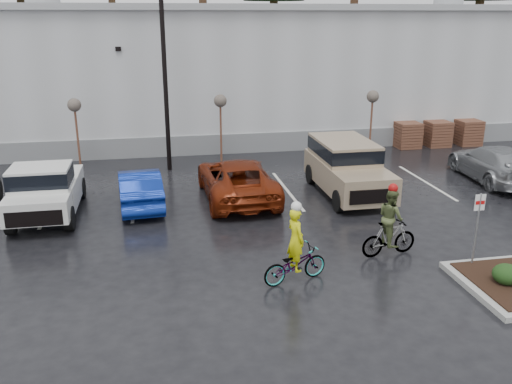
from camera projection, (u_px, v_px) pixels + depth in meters
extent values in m
plane|color=black|center=(343.00, 285.00, 14.11)|extent=(120.00, 120.00, 0.00)
cube|color=#BBBDC0|center=(226.00, 69.00, 33.55)|extent=(60.00, 15.00, 7.00)
cube|color=slate|center=(247.00, 143.00, 27.44)|extent=(60.00, 0.12, 1.00)
cube|color=#999B9E|center=(225.00, 9.00, 32.45)|extent=(60.50, 15.50, 0.30)
cube|color=#1C3B18|center=(195.00, 53.00, 55.17)|extent=(80.00, 25.00, 6.00)
cylinder|color=black|center=(165.00, 69.00, 23.19)|extent=(0.20, 0.20, 9.00)
cylinder|color=#522F20|center=(78.00, 138.00, 24.38)|extent=(0.10, 0.10, 2.80)
sphere|color=#4A433B|center=(74.00, 105.00, 23.91)|extent=(0.60, 0.60, 0.60)
cylinder|color=#522F20|center=(221.00, 133.00, 25.54)|extent=(0.10, 0.10, 2.80)
sphere|color=#4A433B|center=(220.00, 101.00, 25.07)|extent=(0.60, 0.60, 0.60)
cylinder|color=#522F20|center=(371.00, 127.00, 26.88)|extent=(0.10, 0.10, 2.80)
sphere|color=#4A433B|center=(373.00, 96.00, 26.41)|extent=(0.60, 0.60, 0.60)
cube|color=#522F20|center=(407.00, 135.00, 28.49)|extent=(1.20, 1.20, 1.35)
cube|color=#522F20|center=(437.00, 134.00, 28.79)|extent=(1.20, 1.20, 1.35)
cube|color=#522F20|center=(468.00, 132.00, 29.11)|extent=(1.20, 1.20, 1.35)
ellipsoid|color=black|center=(506.00, 274.00, 13.77)|extent=(0.70, 0.70, 0.52)
cylinder|color=gray|center=(476.00, 232.00, 14.64)|extent=(0.05, 0.05, 2.20)
cube|color=white|center=(480.00, 202.00, 14.37)|extent=(0.30, 0.02, 0.45)
cube|color=red|center=(480.00, 203.00, 14.36)|extent=(0.26, 0.02, 0.10)
imported|color=navy|center=(140.00, 188.00, 19.74)|extent=(1.79, 4.29, 1.38)
imported|color=maroon|center=(237.00, 179.00, 20.52)|extent=(2.66, 5.56, 1.53)
imported|color=#94979A|center=(494.00, 163.00, 22.75)|extent=(2.53, 5.33, 1.50)
imported|color=#3F3F44|center=(295.00, 264.00, 14.15)|extent=(1.94, 1.13, 0.96)
imported|color=#D5D80C|center=(296.00, 239.00, 13.92)|extent=(0.56, 0.70, 1.69)
sphere|color=silver|center=(296.00, 207.00, 13.65)|extent=(0.28, 0.28, 0.28)
imported|color=#3F3F44|center=(389.00, 238.00, 15.69)|extent=(1.74, 0.74, 1.05)
imported|color=#47532C|center=(391.00, 217.00, 15.49)|extent=(0.56, 0.86, 1.66)
sphere|color=#990C0C|center=(393.00, 188.00, 15.22)|extent=(0.27, 0.27, 0.27)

